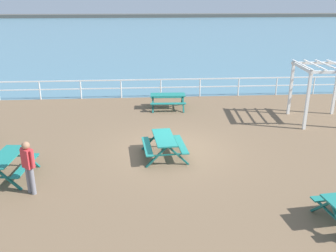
# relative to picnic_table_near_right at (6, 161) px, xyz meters

# --- Properties ---
(ground_plane) EXTENTS (30.00, 24.00, 0.20)m
(ground_plane) POSITION_rel_picnic_table_near_right_xyz_m (5.51, 1.86, -0.68)
(ground_plane) COLOR brown
(sea_band) EXTENTS (142.00, 90.00, 0.01)m
(sea_band) POSITION_rel_picnic_table_near_right_xyz_m (5.51, 54.61, -0.58)
(sea_band) COLOR teal
(sea_band) RESTS_ON ground
(distant_shoreline) EXTENTS (142.00, 6.00, 1.80)m
(distant_shoreline) POSITION_rel_picnic_table_near_right_xyz_m (5.51, 97.61, -0.58)
(distant_shoreline) COLOR #4C4C47
(distant_shoreline) RESTS_ON ground
(seaward_railing) EXTENTS (23.07, 0.07, 1.08)m
(seaward_railing) POSITION_rel_picnic_table_near_right_xyz_m (5.51, 9.61, 0.18)
(seaward_railing) COLOR white
(seaward_railing) RESTS_ON ground
(picnic_table_near_right) EXTENTS (1.68, 1.93, 0.80)m
(picnic_table_near_right) POSITION_rel_picnic_table_near_right_xyz_m (0.00, 0.00, 0.00)
(picnic_table_near_right) COLOR #1E7A70
(picnic_table_near_right) RESTS_ON ground
(picnic_table_mid_centre) EXTENTS (1.86, 1.60, 0.80)m
(picnic_table_mid_centre) POSITION_rel_picnic_table_near_right_xyz_m (5.74, 7.28, 0.00)
(picnic_table_mid_centre) COLOR #1E7A70
(picnic_table_mid_centre) RESTS_ON ground
(picnic_table_seaward) EXTENTS (1.67, 1.92, 0.80)m
(picnic_table_seaward) POSITION_rel_picnic_table_near_right_xyz_m (5.17, 1.26, 0.00)
(picnic_table_seaward) COLOR #1E7A70
(picnic_table_seaward) RESTS_ON ground
(visitor) EXTENTS (0.43, 0.38, 1.66)m
(visitor) POSITION_rel_picnic_table_near_right_xyz_m (1.05, -1.05, 0.36)
(visitor) COLOR slate
(visitor) RESTS_ON ground
(lattice_pergola) EXTENTS (2.59, 2.71, 2.70)m
(lattice_pergola) POSITION_rel_picnic_table_near_right_xyz_m (12.72, 4.75, 1.41)
(lattice_pergola) COLOR white
(lattice_pergola) RESTS_ON ground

